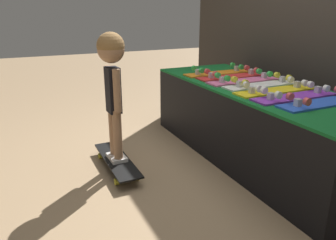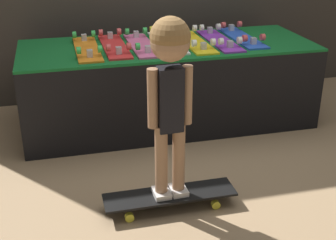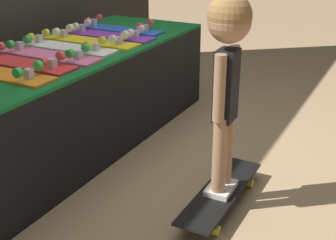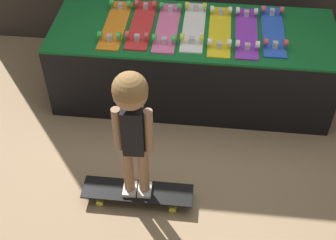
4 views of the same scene
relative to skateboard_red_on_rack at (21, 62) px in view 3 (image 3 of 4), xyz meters
name	(u,v)px [view 3 (image 3 of 4)]	position (x,y,z in m)	size (l,w,h in m)	color
ground_plane	(138,155)	(0.42, -0.52, -0.68)	(16.00, 16.00, 0.00)	#9E7F5B
display_rack	(73,96)	(0.42, -0.01, -0.35)	(2.31, 0.86, 0.67)	black
skateboard_red_on_rack	(21,62)	(0.00, 0.00, 0.00)	(0.18, 0.72, 0.09)	red
skateboard_pink_on_rack	(48,54)	(0.21, -0.02, 0.00)	(0.18, 0.72, 0.09)	pink
skateboard_white_on_rack	(66,46)	(0.42, 0.01, 0.00)	(0.18, 0.72, 0.09)	white
skateboard_yellow_on_rack	(91,40)	(0.63, -0.03, 0.00)	(0.18, 0.72, 0.09)	yellow
skateboard_purple_on_rack	(108,34)	(0.85, -0.03, 0.00)	(0.18, 0.72, 0.09)	purple
skateboard_blue_on_rack	(119,28)	(1.06, 0.02, 0.00)	(0.18, 0.72, 0.09)	blue
skateboard_on_floor	(221,193)	(0.13, -1.23, -0.61)	(0.79, 0.20, 0.09)	black
child	(227,59)	(0.13, -1.23, 0.14)	(0.25, 0.21, 1.05)	silver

